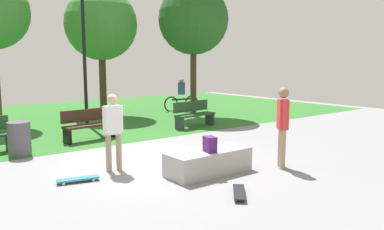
{
  "coord_description": "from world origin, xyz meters",
  "views": [
    {
      "loc": [
        -4.68,
        -7.46,
        2.35
      ],
      "look_at": [
        0.44,
        -0.91,
        1.16
      ],
      "focal_mm": 36.35,
      "sensor_mm": 36.0,
      "label": 1
    }
  ],
  "objects_px": {
    "skater_performing_trick": "(283,121)",
    "lamp_post": "(84,41)",
    "trash_bin": "(19,139)",
    "cyclist_on_bicycle": "(181,97)",
    "backpack_on_ledge": "(210,144)",
    "park_bench_far_right": "(89,124)",
    "park_bench_near_path": "(194,114)",
    "concrete_ledge": "(209,162)",
    "skateboard_by_ledge": "(239,192)",
    "tree_young_birch": "(101,25)",
    "tree_slender_maple": "(193,20)",
    "skater_watching": "(113,127)",
    "skateboard_spare": "(78,179)"
  },
  "relations": [
    {
      "from": "concrete_ledge",
      "to": "trash_bin",
      "type": "xyz_separation_m",
      "value": [
        -2.7,
        4.0,
        0.18
      ]
    },
    {
      "from": "tree_young_birch",
      "to": "trash_bin",
      "type": "xyz_separation_m",
      "value": [
        -4.72,
        -5.24,
        -3.36
      ]
    },
    {
      "from": "lamp_post",
      "to": "skater_performing_trick",
      "type": "bearing_deg",
      "value": -82.07
    },
    {
      "from": "backpack_on_ledge",
      "to": "trash_bin",
      "type": "xyz_separation_m",
      "value": [
        -2.62,
        4.14,
        -0.23
      ]
    },
    {
      "from": "skater_performing_trick",
      "to": "skateboard_spare",
      "type": "xyz_separation_m",
      "value": [
        -3.92,
        1.76,
        -0.98
      ]
    },
    {
      "from": "lamp_post",
      "to": "skateboard_spare",
      "type": "bearing_deg",
      "value": -114.43
    },
    {
      "from": "skateboard_by_ledge",
      "to": "tree_young_birch",
      "type": "bearing_deg",
      "value": 76.85
    },
    {
      "from": "cyclist_on_bicycle",
      "to": "skater_watching",
      "type": "bearing_deg",
      "value": -134.83
    },
    {
      "from": "park_bench_far_right",
      "to": "tree_young_birch",
      "type": "relative_size",
      "value": 0.31
    },
    {
      "from": "lamp_post",
      "to": "cyclist_on_bicycle",
      "type": "xyz_separation_m",
      "value": [
        5.1,
        1.13,
        -2.36
      ]
    },
    {
      "from": "park_bench_far_right",
      "to": "park_bench_near_path",
      "type": "xyz_separation_m",
      "value": [
        3.79,
        -0.16,
        0.0
      ]
    },
    {
      "from": "trash_bin",
      "to": "cyclist_on_bicycle",
      "type": "height_order",
      "value": "cyclist_on_bicycle"
    },
    {
      "from": "skateboard_by_ledge",
      "to": "skater_performing_trick",
      "type": "bearing_deg",
      "value": 19.54
    },
    {
      "from": "skater_performing_trick",
      "to": "park_bench_far_right",
      "type": "distance_m",
      "value": 5.81
    },
    {
      "from": "tree_slender_maple",
      "to": "tree_young_birch",
      "type": "xyz_separation_m",
      "value": [
        -2.83,
        2.58,
        -0.16
      ]
    },
    {
      "from": "tree_young_birch",
      "to": "cyclist_on_bicycle",
      "type": "relative_size",
      "value": 2.92
    },
    {
      "from": "tree_slender_maple",
      "to": "park_bench_far_right",
      "type": "bearing_deg",
      "value": -160.29
    },
    {
      "from": "skateboard_by_ledge",
      "to": "trash_bin",
      "type": "relative_size",
      "value": 0.86
    },
    {
      "from": "skateboard_by_ledge",
      "to": "tree_slender_maple",
      "type": "bearing_deg",
      "value": 56.54
    },
    {
      "from": "skater_performing_trick",
      "to": "skater_watching",
      "type": "xyz_separation_m",
      "value": [
        -3.01,
        2.04,
        -0.09
      ]
    },
    {
      "from": "skater_watching",
      "to": "skateboard_spare",
      "type": "bearing_deg",
      "value": -162.74
    },
    {
      "from": "skater_performing_trick",
      "to": "skater_watching",
      "type": "relative_size",
      "value": 1.08
    },
    {
      "from": "tree_slender_maple",
      "to": "lamp_post",
      "type": "xyz_separation_m",
      "value": [
        -4.42,
        0.63,
        -0.95
      ]
    },
    {
      "from": "trash_bin",
      "to": "tree_young_birch",
      "type": "bearing_deg",
      "value": 48.02
    },
    {
      "from": "backpack_on_ledge",
      "to": "skater_performing_trick",
      "type": "distance_m",
      "value": 1.75
    },
    {
      "from": "concrete_ledge",
      "to": "skater_performing_trick",
      "type": "xyz_separation_m",
      "value": [
        1.54,
        -0.66,
        0.8
      ]
    },
    {
      "from": "backpack_on_ledge",
      "to": "skateboard_spare",
      "type": "bearing_deg",
      "value": 75.04
    },
    {
      "from": "skater_watching",
      "to": "park_bench_near_path",
      "type": "distance_m",
      "value": 5.68
    },
    {
      "from": "tree_young_birch",
      "to": "backpack_on_ledge",
      "type": "bearing_deg",
      "value": -102.61
    },
    {
      "from": "concrete_ledge",
      "to": "lamp_post",
      "type": "relative_size",
      "value": 0.36
    },
    {
      "from": "tree_slender_maple",
      "to": "backpack_on_ledge",
      "type": "bearing_deg",
      "value": -125.94
    },
    {
      "from": "park_bench_near_path",
      "to": "concrete_ledge",
      "type": "bearing_deg",
      "value": -125.13
    },
    {
      "from": "skater_watching",
      "to": "cyclist_on_bicycle",
      "type": "height_order",
      "value": "skater_watching"
    },
    {
      "from": "backpack_on_ledge",
      "to": "skater_watching",
      "type": "distance_m",
      "value": 2.08
    },
    {
      "from": "skateboard_by_ledge",
      "to": "lamp_post",
      "type": "bearing_deg",
      "value": 84.11
    },
    {
      "from": "skateboard_by_ledge",
      "to": "tree_slender_maple",
      "type": "xyz_separation_m",
      "value": [
        5.31,
        8.04,
        3.88
      ]
    },
    {
      "from": "backpack_on_ledge",
      "to": "cyclist_on_bicycle",
      "type": "relative_size",
      "value": 0.18
    },
    {
      "from": "skateboard_spare",
      "to": "park_bench_far_right",
      "type": "height_order",
      "value": "park_bench_far_right"
    },
    {
      "from": "backpack_on_ledge",
      "to": "tree_young_birch",
      "type": "relative_size",
      "value": 0.06
    },
    {
      "from": "skater_watching",
      "to": "trash_bin",
      "type": "xyz_separation_m",
      "value": [
        -1.23,
        2.62,
        -0.53
      ]
    },
    {
      "from": "trash_bin",
      "to": "cyclist_on_bicycle",
      "type": "relative_size",
      "value": 0.46
    },
    {
      "from": "lamp_post",
      "to": "backpack_on_ledge",
      "type": "bearing_deg",
      "value": -93.94
    },
    {
      "from": "skater_performing_trick",
      "to": "lamp_post",
      "type": "xyz_separation_m",
      "value": [
        -1.11,
        7.96,
        1.96
      ]
    },
    {
      "from": "skater_watching",
      "to": "park_bench_near_path",
      "type": "bearing_deg",
      "value": 34.19
    },
    {
      "from": "backpack_on_ledge",
      "to": "park_bench_far_right",
      "type": "bearing_deg",
      "value": 19.01
    },
    {
      "from": "backpack_on_ledge",
      "to": "tree_slender_maple",
      "type": "bearing_deg",
      "value": -22.7
    },
    {
      "from": "skateboard_by_ledge",
      "to": "tree_young_birch",
      "type": "xyz_separation_m",
      "value": [
        2.48,
        10.62,
        3.72
      ]
    },
    {
      "from": "backpack_on_ledge",
      "to": "skateboard_spare",
      "type": "height_order",
      "value": "backpack_on_ledge"
    },
    {
      "from": "trash_bin",
      "to": "cyclist_on_bicycle",
      "type": "distance_m",
      "value": 9.35
    },
    {
      "from": "skater_watching",
      "to": "lamp_post",
      "type": "relative_size",
      "value": 0.33
    }
  ]
}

